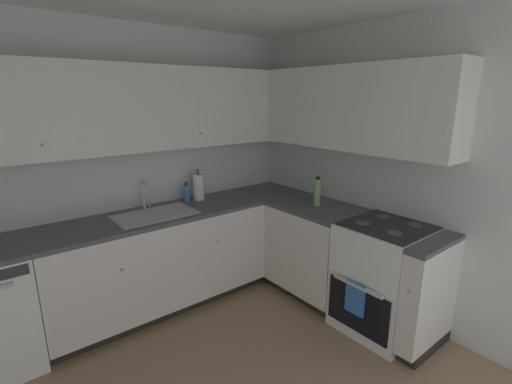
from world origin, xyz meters
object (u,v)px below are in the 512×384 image
(soap_bottle, at_px, (187,193))
(oil_bottle, at_px, (317,192))
(paper_towel_roll, at_px, (198,187))
(oven_range, at_px, (383,277))

(soap_bottle, height_order, oil_bottle, oil_bottle)
(paper_towel_roll, bearing_deg, soap_bottle, 170.65)
(soap_bottle, xyz_separation_m, paper_towel_roll, (0.12, -0.02, 0.05))
(paper_towel_roll, relative_size, oil_bottle, 1.14)
(oil_bottle, bearing_deg, soap_bottle, 134.55)
(soap_bottle, bearing_deg, oil_bottle, -45.45)
(soap_bottle, distance_m, oil_bottle, 1.25)
(oven_range, distance_m, paper_towel_roll, 1.87)
(oven_range, xyz_separation_m, soap_bottle, (-0.89, 1.62, 0.52))
(oil_bottle, bearing_deg, oven_range, -88.56)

